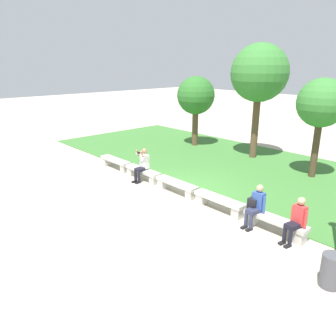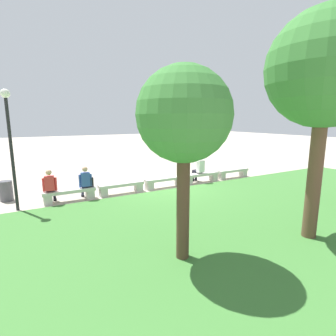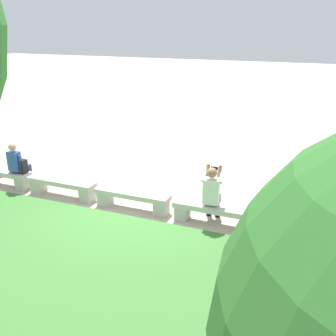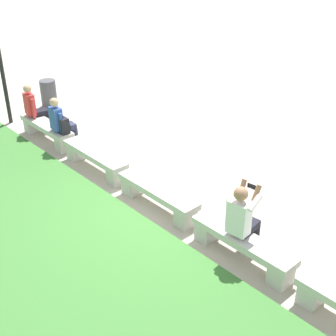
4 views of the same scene
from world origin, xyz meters
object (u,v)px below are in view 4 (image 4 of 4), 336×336
at_px(bench_far, 95,158).
at_px(trash_bin, 49,93).
at_px(bench_mid, 158,195).
at_px(person_distant, 61,122).
at_px(backpack, 63,126).
at_px(person_companion, 34,107).
at_px(bench_end, 47,130).
at_px(person_photographer, 243,217).
at_px(bench_near, 242,245).

height_order(bench_far, trash_bin, trash_bin).
relative_size(bench_mid, person_distant, 1.46).
height_order(bench_mid, backpack, backpack).
relative_size(bench_far, trash_bin, 2.45).
bearing_deg(person_companion, trash_bin, -39.54).
relative_size(bench_end, backpack, 4.29).
bearing_deg(bench_far, person_photographer, -178.86).
bearing_deg(backpack, bench_mid, 179.41).
xyz_separation_m(bench_near, bench_end, (5.97, 0.00, 0.00)).
relative_size(bench_far, person_distant, 1.46).
relative_size(bench_near, bench_far, 1.00).
bearing_deg(person_distant, trash_bin, -23.79).
height_order(bench_near, person_companion, person_companion).
height_order(bench_mid, person_photographer, person_photographer).
relative_size(bench_near, backpack, 4.29).
height_order(person_photographer, person_distant, person_photographer).
bearing_deg(person_photographer, bench_end, 0.75).
bearing_deg(trash_bin, bench_near, 171.32).
bearing_deg(person_photographer, bench_far, 1.14).
xyz_separation_m(person_companion, trash_bin, (1.40, -1.15, -0.30)).
bearing_deg(backpack, trash_bin, -23.30).
height_order(bench_mid, bench_end, same).
height_order(bench_far, bench_end, same).
bearing_deg(bench_end, person_distant, -173.69).
xyz_separation_m(bench_far, backpack, (1.25, -0.03, 0.33)).
relative_size(bench_near, person_distant, 1.46).
xyz_separation_m(bench_mid, bench_end, (3.98, 0.00, 0.00)).
relative_size(bench_near, bench_mid, 1.00).
distance_m(bench_end, person_distant, 0.71).
bearing_deg(bench_end, bench_mid, 180.00).
relative_size(bench_mid, bench_far, 1.00).
relative_size(bench_near, bench_end, 1.00).
bearing_deg(bench_end, person_photographer, -179.25).
height_order(bench_mid, trash_bin, trash_bin).
distance_m(bench_mid, bench_end, 3.98).
bearing_deg(bench_near, bench_far, 0.00).
distance_m(person_distant, backpack, 0.15).
bearing_deg(person_photographer, trash_bin, -8.24).
height_order(person_distant, trash_bin, person_distant).
xyz_separation_m(bench_near, person_photographer, (0.10, -0.08, 0.44)).
bearing_deg(bench_mid, bench_far, 0.00).
bearing_deg(person_distant, person_companion, 0.05).
distance_m(person_photographer, person_distant, 5.27).
xyz_separation_m(bench_far, person_companion, (2.61, -0.06, 0.38)).
bearing_deg(person_distant, bench_far, 177.28).
height_order(bench_end, trash_bin, trash_bin).
distance_m(bench_mid, backpack, 3.26).
relative_size(person_distant, trash_bin, 1.68).
xyz_separation_m(person_distant, person_companion, (1.22, 0.00, 0.00)).
height_order(bench_far, person_companion, person_companion).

